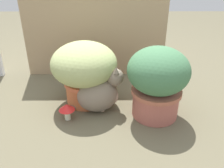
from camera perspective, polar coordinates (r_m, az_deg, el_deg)
name	(u,v)px	position (r m, az deg, el deg)	size (l,w,h in m)	color
ground_plane	(97,109)	(1.60, -3.53, -5.77)	(6.00, 6.00, 0.00)	brown
cardboard_backdrop	(95,28)	(1.92, -4.05, 12.99)	(1.11, 0.03, 0.78)	tan
grass_planter	(84,69)	(1.57, -6.53, 3.50)	(0.42, 0.42, 0.42)	#C3653A
leafy_planter	(158,80)	(1.45, 10.65, 0.89)	(0.37, 0.37, 0.44)	#B05E52
cat	(100,93)	(1.53, -2.76, -2.20)	(0.39, 0.22, 0.32)	gray
mushroom_ornament_red	(67,108)	(1.49, -10.57, -5.66)	(0.10, 0.10, 0.11)	silver
mushroom_ornament_pink	(102,100)	(1.54, -2.33, -3.80)	(0.08, 0.08, 0.11)	beige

